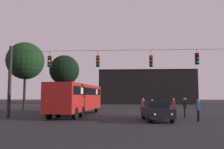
{
  "coord_description": "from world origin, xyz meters",
  "views": [
    {
      "loc": [
        0.3,
        -5.56,
        1.93
      ],
      "look_at": [
        -1.19,
        19.59,
        4.23
      ],
      "focal_mm": 37.23,
      "sensor_mm": 36.0,
      "label": 1
    }
  ],
  "objects_px": {
    "car_near_right": "(156,110)",
    "pedestrian_crossing_right": "(174,106)",
    "city_bus": "(77,96)",
    "tree_left_silhouette": "(25,61)",
    "pedestrian_crossing_left": "(143,106)",
    "tree_behind_building": "(64,70)",
    "pedestrian_crossing_center": "(185,106)",
    "pedestrian_far_side": "(152,107)",
    "pedestrian_trailing": "(198,109)",
    "pedestrian_near_bus": "(144,107)"
  },
  "relations": [
    {
      "from": "pedestrian_crossing_right",
      "to": "pedestrian_far_side",
      "type": "bearing_deg",
      "value": -165.7
    },
    {
      "from": "pedestrian_crossing_left",
      "to": "pedestrian_crossing_right",
      "type": "height_order",
      "value": "pedestrian_crossing_left"
    },
    {
      "from": "car_near_right",
      "to": "pedestrian_crossing_right",
      "type": "distance_m",
      "value": 4.47
    },
    {
      "from": "tree_left_silhouette",
      "to": "city_bus",
      "type": "bearing_deg",
      "value": -41.23
    },
    {
      "from": "pedestrian_near_bus",
      "to": "city_bus",
      "type": "bearing_deg",
      "value": 173.02
    },
    {
      "from": "pedestrian_crossing_left",
      "to": "pedestrian_crossing_right",
      "type": "xyz_separation_m",
      "value": [
        2.93,
        0.97,
        -0.03
      ]
    },
    {
      "from": "tree_left_silhouette",
      "to": "car_near_right",
      "type": "bearing_deg",
      "value": -38.08
    },
    {
      "from": "city_bus",
      "to": "tree_behind_building",
      "type": "height_order",
      "value": "tree_behind_building"
    },
    {
      "from": "car_near_right",
      "to": "city_bus",
      "type": "bearing_deg",
      "value": 146.26
    },
    {
      "from": "city_bus",
      "to": "pedestrian_crossing_right",
      "type": "height_order",
      "value": "city_bus"
    },
    {
      "from": "pedestrian_crossing_right",
      "to": "pedestrian_near_bus",
      "type": "height_order",
      "value": "pedestrian_crossing_right"
    },
    {
      "from": "pedestrian_far_side",
      "to": "tree_behind_building",
      "type": "bearing_deg",
      "value": 129.48
    },
    {
      "from": "pedestrian_crossing_center",
      "to": "tree_behind_building",
      "type": "bearing_deg",
      "value": 134.31
    },
    {
      "from": "pedestrian_crossing_left",
      "to": "tree_left_silhouette",
      "type": "relative_size",
      "value": 0.18
    },
    {
      "from": "pedestrian_near_bus",
      "to": "pedestrian_trailing",
      "type": "bearing_deg",
      "value": -48.39
    },
    {
      "from": "city_bus",
      "to": "tree_left_silhouette",
      "type": "distance_m",
      "value": 12.84
    },
    {
      "from": "city_bus",
      "to": "pedestrian_near_bus",
      "type": "relative_size",
      "value": 7.22
    },
    {
      "from": "car_near_right",
      "to": "pedestrian_near_bus",
      "type": "bearing_deg",
      "value": 99.47
    },
    {
      "from": "city_bus",
      "to": "tree_left_silhouette",
      "type": "xyz_separation_m",
      "value": [
        -8.94,
        7.84,
        4.83
      ]
    },
    {
      "from": "pedestrian_crossing_center",
      "to": "pedestrian_crossing_right",
      "type": "distance_m",
      "value": 1.33
    },
    {
      "from": "pedestrian_crossing_center",
      "to": "pedestrian_trailing",
      "type": "height_order",
      "value": "pedestrian_crossing_center"
    },
    {
      "from": "pedestrian_crossing_left",
      "to": "tree_behind_building",
      "type": "relative_size",
      "value": 0.2
    },
    {
      "from": "city_bus",
      "to": "car_near_right",
      "type": "height_order",
      "value": "city_bus"
    },
    {
      "from": "tree_left_silhouette",
      "to": "pedestrian_far_side",
      "type": "bearing_deg",
      "value": -29.73
    },
    {
      "from": "pedestrian_crossing_left",
      "to": "pedestrian_trailing",
      "type": "distance_m",
      "value": 5.06
    },
    {
      "from": "pedestrian_trailing",
      "to": "tree_left_silhouette",
      "type": "relative_size",
      "value": 0.18
    },
    {
      "from": "city_bus",
      "to": "pedestrian_trailing",
      "type": "relative_size",
      "value": 6.83
    },
    {
      "from": "city_bus",
      "to": "pedestrian_trailing",
      "type": "bearing_deg",
      "value": -26.11
    },
    {
      "from": "city_bus",
      "to": "pedestrian_near_bus",
      "type": "height_order",
      "value": "city_bus"
    },
    {
      "from": "pedestrian_crossing_left",
      "to": "pedestrian_crossing_center",
      "type": "bearing_deg",
      "value": -2.08
    },
    {
      "from": "pedestrian_crossing_center",
      "to": "tree_left_silhouette",
      "type": "distance_m",
      "value": 22.15
    },
    {
      "from": "city_bus",
      "to": "tree_left_silhouette",
      "type": "relative_size",
      "value": 1.21
    },
    {
      "from": "pedestrian_crossing_right",
      "to": "tree_left_silhouette",
      "type": "xyz_separation_m",
      "value": [
        -18.27,
        8.72,
        5.74
      ]
    },
    {
      "from": "car_near_right",
      "to": "pedestrian_trailing",
      "type": "height_order",
      "value": "pedestrian_trailing"
    },
    {
      "from": "pedestrian_crossing_right",
      "to": "pedestrian_trailing",
      "type": "height_order",
      "value": "pedestrian_crossing_right"
    },
    {
      "from": "city_bus",
      "to": "pedestrian_crossing_center",
      "type": "distance_m",
      "value": 10.3
    },
    {
      "from": "pedestrian_crossing_center",
      "to": "pedestrian_crossing_right",
      "type": "height_order",
      "value": "pedestrian_crossing_center"
    },
    {
      "from": "car_near_right",
      "to": "tree_behind_building",
      "type": "bearing_deg",
      "value": 123.72
    },
    {
      "from": "pedestrian_crossing_right",
      "to": "pedestrian_near_bus",
      "type": "bearing_deg",
      "value": 178.38
    },
    {
      "from": "pedestrian_crossing_center",
      "to": "tree_behind_building",
      "type": "xyz_separation_m",
      "value": [
        -15.05,
        15.41,
        5.01
      ]
    },
    {
      "from": "pedestrian_trailing",
      "to": "tree_behind_building",
      "type": "relative_size",
      "value": 0.19
    },
    {
      "from": "pedestrian_crossing_center",
      "to": "pedestrian_near_bus",
      "type": "bearing_deg",
      "value": 161.56
    },
    {
      "from": "pedestrian_crossing_right",
      "to": "pedestrian_near_bus",
      "type": "distance_m",
      "value": 2.8
    },
    {
      "from": "pedestrian_crossing_right",
      "to": "pedestrian_far_side",
      "type": "relative_size",
      "value": 1.05
    },
    {
      "from": "city_bus",
      "to": "tree_left_silhouette",
      "type": "height_order",
      "value": "tree_left_silhouette"
    },
    {
      "from": "tree_behind_building",
      "to": "city_bus",
      "type": "bearing_deg",
      "value": -69.67
    },
    {
      "from": "pedestrian_trailing",
      "to": "tree_left_silhouette",
      "type": "bearing_deg",
      "value": 146.19
    },
    {
      "from": "car_near_right",
      "to": "tree_behind_building",
      "type": "relative_size",
      "value": 0.53
    },
    {
      "from": "pedestrian_near_bus",
      "to": "tree_behind_building",
      "type": "relative_size",
      "value": 0.18
    },
    {
      "from": "city_bus",
      "to": "pedestrian_far_side",
      "type": "distance_m",
      "value": 7.45
    }
  ]
}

